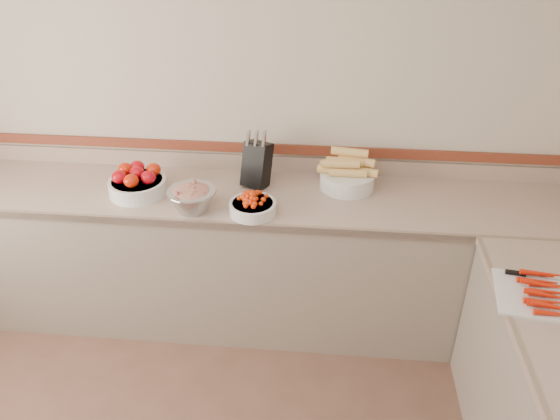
# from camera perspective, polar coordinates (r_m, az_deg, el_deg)

# --- Properties ---
(back_wall) EXTENTS (4.00, 0.00, 4.00)m
(back_wall) POSITION_cam_1_polar(r_m,az_deg,el_deg) (3.29, -5.06, 10.63)
(back_wall) COLOR beige
(back_wall) RESTS_ON ground_plane
(counter_back) EXTENTS (4.00, 0.65, 1.08)m
(counter_back) POSITION_cam_1_polar(r_m,az_deg,el_deg) (3.40, -5.36, -4.81)
(counter_back) COLOR tan
(counter_back) RESTS_ON ground_plane
(knife_block) EXTENTS (0.20, 0.21, 0.34)m
(knife_block) POSITION_cam_1_polar(r_m,az_deg,el_deg) (3.18, -2.44, 4.91)
(knife_block) COLOR black
(knife_block) RESTS_ON counter_back
(tomato_bowl) EXTENTS (0.33, 0.33, 0.16)m
(tomato_bowl) POSITION_cam_1_polar(r_m,az_deg,el_deg) (3.22, -14.69, 2.79)
(tomato_bowl) COLOR silver
(tomato_bowl) RESTS_ON counter_back
(cherry_tomato_bowl) EXTENTS (0.26, 0.26, 0.14)m
(cherry_tomato_bowl) POSITION_cam_1_polar(r_m,az_deg,el_deg) (2.93, -2.89, 0.46)
(cherry_tomato_bowl) COLOR silver
(cherry_tomato_bowl) RESTS_ON counter_back
(corn_bowl) EXTENTS (0.36, 0.32, 0.24)m
(corn_bowl) POSITION_cam_1_polar(r_m,az_deg,el_deg) (3.20, 7.04, 3.65)
(corn_bowl) COLOR silver
(corn_bowl) RESTS_ON counter_back
(rhubarb_bowl) EXTENTS (0.27, 0.27, 0.15)m
(rhubarb_bowl) POSITION_cam_1_polar(r_m,az_deg,el_deg) (2.98, -9.18, 1.28)
(rhubarb_bowl) COLOR #B2B2BA
(rhubarb_bowl) RESTS_ON counter_back
(cutting_board) EXTENTS (0.45, 0.37, 0.06)m
(cutting_board) POSITION_cam_1_polar(r_m,az_deg,el_deg) (2.63, 25.98, -7.95)
(cutting_board) COLOR silver
(cutting_board) RESTS_ON counter_right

